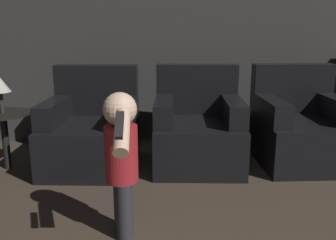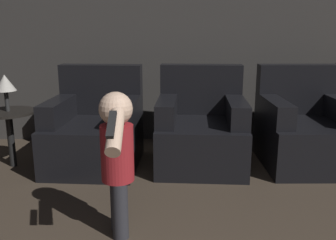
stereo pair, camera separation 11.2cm
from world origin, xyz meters
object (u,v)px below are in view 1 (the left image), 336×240
Objects in this scene: armchair_left at (92,132)px; person_toddler at (121,154)px; armchair_right at (300,129)px; armchair_middle at (198,130)px.

armchair_left is 1.27m from person_toddler.
armchair_left is 1.02× the size of armchair_right.
armchair_right reaches higher than person_toddler.
armchair_right is at bearing -64.60° from person_toddler.
armchair_right is at bearing 4.09° from armchair_middle.
armchair_middle and armchair_right have the same top height.
armchair_left is 0.95m from armchair_middle.
person_toddler is at bearing -141.81° from armchair_right.
person_toddler is (0.35, -1.21, 0.21)m from armchair_left.
armchair_left reaches higher than person_toddler.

